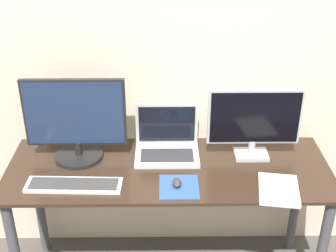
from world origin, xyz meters
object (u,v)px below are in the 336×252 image
object	(u,v)px
monitor_left	(75,121)
monitor_right	(254,121)
laptop	(167,142)
mouse	(177,183)
book	(279,190)
keyboard	(74,185)

from	to	relation	value
monitor_left	monitor_right	world-z (taller)	monitor_left
laptop	mouse	size ratio (longest dim) A/B	4.83
monitor_left	book	world-z (taller)	monitor_left
monitor_right	laptop	size ratio (longest dim) A/B	1.42
monitor_left	mouse	world-z (taller)	monitor_left
keyboard	book	size ratio (longest dim) A/B	1.76
laptop	book	world-z (taller)	laptop
keyboard	mouse	distance (m)	0.49
monitor_left	book	xyz separation A→B (m)	(0.99, -0.32, -0.20)
monitor_left	mouse	bearing A→B (deg)	-27.95
monitor_left	keyboard	xyz separation A→B (m)	(0.02, -0.27, -0.20)
monitor_right	book	size ratio (longest dim) A/B	1.81
monitor_right	mouse	bearing A→B (deg)	-146.05
monitor_right	laptop	distance (m)	0.47
mouse	book	bearing A→B (deg)	-5.68
mouse	monitor_right	bearing A→B (deg)	33.95
keyboard	laptop	bearing A→B (deg)	34.88
monitor_left	mouse	xyz separation A→B (m)	(0.51, -0.27, -0.19)
book	mouse	bearing A→B (deg)	174.32
keyboard	book	world-z (taller)	book
mouse	book	size ratio (longest dim) A/B	0.26
laptop	keyboard	bearing A→B (deg)	-145.12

